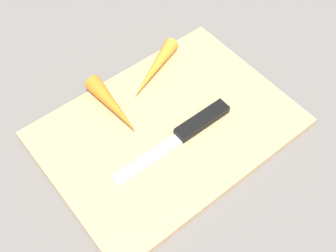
{
  "coord_description": "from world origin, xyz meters",
  "views": [
    {
      "loc": [
        -0.22,
        -0.28,
        0.52
      ],
      "look_at": [
        0.0,
        0.0,
        0.01
      ],
      "focal_mm": 45.11,
      "sensor_mm": 36.0,
      "label": 1
    }
  ],
  "objects": [
    {
      "name": "carrot_long",
      "position": [
        0.05,
        0.09,
        0.02
      ],
      "size": [
        0.13,
        0.07,
        0.02
      ],
      "primitive_type": "cone",
      "rotation": [
        0.0,
        1.57,
        3.57
      ],
      "color": "orange",
      "rests_on": "cutting_board"
    },
    {
      "name": "cutting_board",
      "position": [
        0.0,
        0.0,
        0.01
      ],
      "size": [
        0.36,
        0.26,
        0.01
      ],
      "primitive_type": "cube",
      "color": "tan",
      "rests_on": "ground_plane"
    },
    {
      "name": "ground_plane",
      "position": [
        0.0,
        0.0,
        0.0
      ],
      "size": [
        1.4,
        1.4,
        0.0
      ],
      "primitive_type": "plane",
      "color": "slate"
    },
    {
      "name": "carrot_short",
      "position": [
        -0.05,
        0.07,
        0.03
      ],
      "size": [
        0.03,
        0.12,
        0.03
      ],
      "primitive_type": "cone",
      "rotation": [
        0.0,
        1.57,
        4.69
      ],
      "color": "orange",
      "rests_on": "cutting_board"
    },
    {
      "name": "knife",
      "position": [
        0.03,
        -0.03,
        0.02
      ],
      "size": [
        0.2,
        0.02,
        0.01
      ],
      "rotation": [
        0.0,
        0.0,
        3.14
      ],
      "color": "#B7B7BC",
      "rests_on": "cutting_board"
    }
  ]
}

